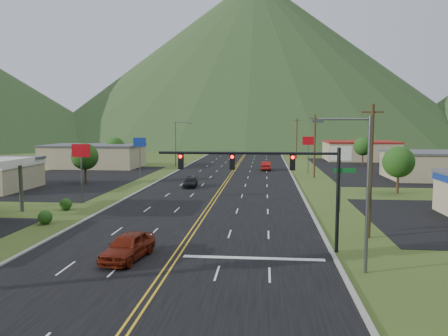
# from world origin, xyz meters

# --- Properties ---
(traffic_signal) EXTENTS (13.10, 0.43, 7.00)m
(traffic_signal) POSITION_xyz_m (6.48, 14.00, 5.33)
(traffic_signal) COLOR black
(traffic_signal) RESTS_ON ground
(streetlight_east) EXTENTS (3.28, 0.25, 9.00)m
(streetlight_east) POSITION_xyz_m (11.18, 10.00, 5.18)
(streetlight_east) COLOR #59595E
(streetlight_east) RESTS_ON ground
(streetlight_west) EXTENTS (3.28, 0.25, 9.00)m
(streetlight_west) POSITION_xyz_m (-11.68, 70.00, 5.18)
(streetlight_west) COLOR #59595E
(streetlight_west) RESTS_ON ground
(building_west_far) EXTENTS (18.40, 11.40, 4.50)m
(building_west_far) POSITION_xyz_m (-28.00, 68.00, 2.26)
(building_west_far) COLOR tan
(building_west_far) RESTS_ON ground
(building_east_mid) EXTENTS (14.40, 11.40, 4.30)m
(building_east_mid) POSITION_xyz_m (32.00, 55.00, 2.16)
(building_east_mid) COLOR tan
(building_east_mid) RESTS_ON ground
(building_east_far) EXTENTS (16.40, 12.40, 4.50)m
(building_east_far) POSITION_xyz_m (28.00, 90.00, 2.26)
(building_east_far) COLOR tan
(building_east_far) RESTS_ON ground
(pole_sign_west_a) EXTENTS (2.00, 0.18, 6.40)m
(pole_sign_west_a) POSITION_xyz_m (-14.00, 30.00, 5.05)
(pole_sign_west_a) COLOR #59595E
(pole_sign_west_a) RESTS_ON ground
(pole_sign_west_b) EXTENTS (2.00, 0.18, 6.40)m
(pole_sign_west_b) POSITION_xyz_m (-14.00, 52.00, 5.05)
(pole_sign_west_b) COLOR #59595E
(pole_sign_west_b) RESTS_ON ground
(pole_sign_east_a) EXTENTS (2.00, 0.18, 6.40)m
(pole_sign_east_a) POSITION_xyz_m (13.00, 28.00, 5.05)
(pole_sign_east_a) COLOR #59595E
(pole_sign_east_a) RESTS_ON ground
(pole_sign_east_b) EXTENTS (2.00, 0.18, 6.40)m
(pole_sign_east_b) POSITION_xyz_m (13.00, 60.00, 5.05)
(pole_sign_east_b) COLOR #59595E
(pole_sign_east_b) RESTS_ON ground
(tree_west_a) EXTENTS (3.84, 3.84, 5.82)m
(tree_west_a) POSITION_xyz_m (-20.00, 45.00, 3.89)
(tree_west_a) COLOR #382314
(tree_west_a) RESTS_ON ground
(tree_west_b) EXTENTS (3.84, 3.84, 5.82)m
(tree_west_b) POSITION_xyz_m (-25.00, 72.00, 3.89)
(tree_west_b) COLOR #382314
(tree_west_b) RESTS_ON ground
(tree_east_a) EXTENTS (3.84, 3.84, 5.82)m
(tree_east_a) POSITION_xyz_m (22.00, 40.00, 3.89)
(tree_east_a) COLOR #382314
(tree_east_a) RESTS_ON ground
(tree_east_b) EXTENTS (3.84, 3.84, 5.82)m
(tree_east_b) POSITION_xyz_m (26.00, 78.00, 3.89)
(tree_east_b) COLOR #382314
(tree_east_b) RESTS_ON ground
(utility_pole_a) EXTENTS (1.60, 0.28, 10.00)m
(utility_pole_a) POSITION_xyz_m (13.50, 18.00, 5.13)
(utility_pole_a) COLOR #382314
(utility_pole_a) RESTS_ON ground
(utility_pole_b) EXTENTS (1.60, 0.28, 10.00)m
(utility_pole_b) POSITION_xyz_m (13.50, 55.00, 5.13)
(utility_pole_b) COLOR #382314
(utility_pole_b) RESTS_ON ground
(utility_pole_c) EXTENTS (1.60, 0.28, 10.00)m
(utility_pole_c) POSITION_xyz_m (13.50, 95.00, 5.13)
(utility_pole_c) COLOR #382314
(utility_pole_c) RESTS_ON ground
(utility_pole_d) EXTENTS (1.60, 0.28, 10.00)m
(utility_pole_d) POSITION_xyz_m (13.50, 135.00, 5.13)
(utility_pole_d) COLOR #382314
(utility_pole_d) RESTS_ON ground
(mountain_n) EXTENTS (220.00, 220.00, 85.00)m
(mountain_n) POSITION_xyz_m (0.00, 220.00, 42.50)
(mountain_n) COLOR #1C3719
(mountain_n) RESTS_ON ground
(car_red_near) EXTENTS (2.74, 5.18, 1.68)m
(car_red_near) POSITION_xyz_m (-2.86, 11.02, 0.84)
(car_red_near) COLOR maroon
(car_red_near) RESTS_ON ground
(car_dark_mid) EXTENTS (1.98, 4.37, 1.24)m
(car_dark_mid) POSITION_xyz_m (-4.34, 42.68, 0.62)
(car_dark_mid) COLOR black
(car_dark_mid) RESTS_ON ground
(car_red_far) EXTENTS (1.83, 4.91, 1.60)m
(car_red_far) POSITION_xyz_m (5.90, 65.53, 0.80)
(car_red_far) COLOR maroon
(car_red_far) RESTS_ON ground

